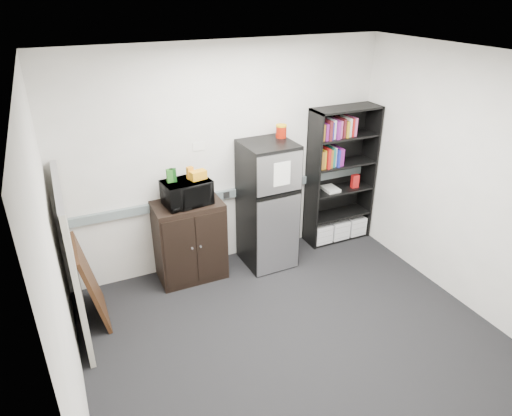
# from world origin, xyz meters

# --- Properties ---
(floor) EXTENTS (4.00, 4.00, 0.00)m
(floor) POSITION_xyz_m (0.00, 0.00, 0.00)
(floor) COLOR black
(floor) RESTS_ON ground
(wall_back) EXTENTS (4.00, 0.02, 2.70)m
(wall_back) POSITION_xyz_m (0.00, 1.75, 1.35)
(wall_back) COLOR white
(wall_back) RESTS_ON floor
(wall_right) EXTENTS (0.02, 3.50, 2.70)m
(wall_right) POSITION_xyz_m (2.00, 0.00, 1.35)
(wall_right) COLOR white
(wall_right) RESTS_ON floor
(wall_left) EXTENTS (0.02, 3.50, 2.70)m
(wall_left) POSITION_xyz_m (-2.00, 0.00, 1.35)
(wall_left) COLOR white
(wall_left) RESTS_ON floor
(ceiling) EXTENTS (4.00, 3.50, 0.02)m
(ceiling) POSITION_xyz_m (0.00, 0.00, 2.70)
(ceiling) COLOR white
(ceiling) RESTS_ON wall_back
(electrical_raceway) EXTENTS (3.92, 0.05, 0.10)m
(electrical_raceway) POSITION_xyz_m (0.00, 1.72, 0.90)
(electrical_raceway) COLOR slate
(electrical_raceway) RESTS_ON wall_back
(wall_note) EXTENTS (0.14, 0.00, 0.10)m
(wall_note) POSITION_xyz_m (-0.35, 1.74, 1.55)
(wall_note) COLOR white
(wall_note) RESTS_ON wall_back
(bookshelf) EXTENTS (0.90, 0.34, 1.85)m
(bookshelf) POSITION_xyz_m (1.53, 1.57, 0.91)
(bookshelf) COLOR black
(bookshelf) RESTS_ON floor
(cubicle_partition) EXTENTS (0.06, 1.30, 1.62)m
(cubicle_partition) POSITION_xyz_m (-1.90, 1.08, 0.81)
(cubicle_partition) COLOR gray
(cubicle_partition) RESTS_ON floor
(cabinet) EXTENTS (0.78, 0.52, 0.98)m
(cabinet) POSITION_xyz_m (-0.60, 1.50, 0.49)
(cabinet) COLOR black
(cabinet) RESTS_ON floor
(microwave) EXTENTS (0.56, 0.41, 0.29)m
(microwave) POSITION_xyz_m (-0.60, 1.48, 1.12)
(microwave) COLOR black
(microwave) RESTS_ON cabinet
(snack_box_a) EXTENTS (0.07, 0.05, 0.15)m
(snack_box_a) POSITION_xyz_m (-0.77, 1.52, 1.34)
(snack_box_a) COLOR #215E1B
(snack_box_a) RESTS_ON microwave
(snack_box_b) EXTENTS (0.08, 0.07, 0.15)m
(snack_box_b) POSITION_xyz_m (-0.73, 1.52, 1.34)
(snack_box_b) COLOR #0D3B0F
(snack_box_b) RESTS_ON microwave
(snack_box_c) EXTENTS (0.08, 0.06, 0.14)m
(snack_box_c) POSITION_xyz_m (-0.54, 1.52, 1.34)
(snack_box_c) COLOR orange
(snack_box_c) RESTS_ON microwave
(snack_bag) EXTENTS (0.20, 0.14, 0.10)m
(snack_bag) POSITION_xyz_m (-0.46, 1.47, 1.32)
(snack_bag) COLOR orange
(snack_bag) RESTS_ON microwave
(refrigerator) EXTENTS (0.61, 0.64, 1.59)m
(refrigerator) POSITION_xyz_m (0.38, 1.42, 0.79)
(refrigerator) COLOR black
(refrigerator) RESTS_ON floor
(coffee_can) EXTENTS (0.13, 0.13, 0.17)m
(coffee_can) POSITION_xyz_m (0.61, 1.55, 1.67)
(coffee_can) COLOR #991707
(coffee_can) RESTS_ON refrigerator
(framed_poster) EXTENTS (0.22, 0.70, 0.89)m
(framed_poster) POSITION_xyz_m (-1.77, 1.19, 0.45)
(framed_poster) COLOR black
(framed_poster) RESTS_ON floor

